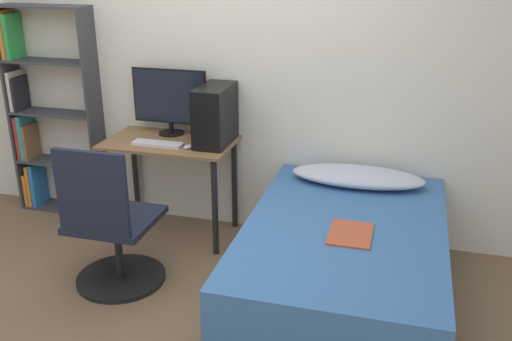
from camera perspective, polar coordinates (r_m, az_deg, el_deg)
The scene contains 12 objects.
ground_plane at distance 3.44m, azimuth -10.69°, elevation -15.74°, with size 14.00×14.00×0.00m, color brown.
wall_back at distance 4.24m, azimuth -2.91°, elevation 10.31°, with size 8.00×0.05×2.50m.
desk at distance 4.26m, azimuth -8.55°, elevation 1.25°, with size 0.94×0.56×0.75m.
bookshelf at distance 4.92m, azimuth -20.59°, elevation 5.07°, with size 0.74×0.23×1.67m.
office_chair at distance 3.74m, azimuth -14.23°, elevation -6.25°, with size 0.58×0.58×0.98m.
bed at distance 3.52m, azimuth 8.67°, elevation -9.41°, with size 1.18×1.81×0.55m.
pillow at distance 3.95m, azimuth 10.12°, elevation -0.58°, with size 0.90×0.36×0.11m.
magazine at distance 3.27m, azimuth 9.43°, elevation -6.26°, with size 0.24×0.32×0.01m.
monitor at distance 4.31m, azimuth -8.63°, elevation 7.07°, with size 0.58×0.20×0.49m.
keyboard at distance 4.13m, azimuth -9.81°, elevation 2.66°, with size 0.37×0.11×0.02m.
pc_tower at distance 4.07m, azimuth -4.09°, elevation 5.56°, with size 0.21×0.43×0.42m.
mouse at distance 4.04m, azimuth -6.81°, elevation 2.40°, with size 0.06×0.09×0.02m.
Camera 1 is at (1.31, -2.44, 2.04)m, focal length 40.00 mm.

